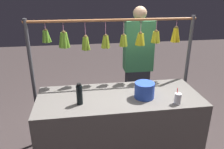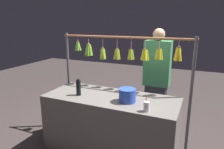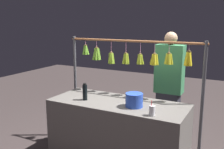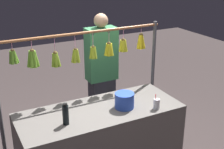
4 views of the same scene
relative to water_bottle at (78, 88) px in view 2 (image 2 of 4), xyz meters
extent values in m
cube|color=#66605B|center=(-0.44, -0.12, -0.54)|extent=(1.84, 0.74, 0.86)
cylinder|color=#4C4C51|center=(-1.45, -0.56, -0.13)|extent=(0.04, 0.04, 1.67)
cylinder|color=#4C4C51|center=(0.56, -0.56, -0.13)|extent=(0.04, 0.04, 1.67)
cylinder|color=#9E6038|center=(-0.44, -0.56, 0.67)|extent=(2.07, 0.03, 0.03)
torus|color=black|center=(-1.24, -0.56, 0.65)|extent=(0.04, 0.01, 0.04)
cylinder|color=pink|center=(-1.24, -0.56, 0.60)|extent=(0.01, 0.01, 0.09)
sphere|color=brown|center=(-1.24, -0.56, 0.55)|extent=(0.05, 0.05, 0.05)
cylinder|color=yellow|center=(-1.21, -0.56, 0.46)|extent=(0.07, 0.04, 0.18)
cylinder|color=yellow|center=(-1.23, -0.54, 0.46)|extent=(0.05, 0.07, 0.18)
cylinder|color=yellow|center=(-1.25, -0.55, 0.46)|extent=(0.07, 0.06, 0.19)
cylinder|color=yellow|center=(-1.25, -0.58, 0.46)|extent=(0.06, 0.06, 0.18)
cylinder|color=yellow|center=(-1.23, -0.59, 0.46)|extent=(0.05, 0.07, 0.18)
torus|color=black|center=(-0.98, -0.56, 0.65)|extent=(0.04, 0.02, 0.04)
cylinder|color=pink|center=(-0.98, -0.56, 0.58)|extent=(0.01, 0.01, 0.13)
sphere|color=brown|center=(-0.98, -0.56, 0.52)|extent=(0.05, 0.05, 0.05)
cylinder|color=gold|center=(-0.95, -0.56, 0.45)|extent=(0.06, 0.04, 0.15)
cylinder|color=gold|center=(-0.96, -0.54, 0.45)|extent=(0.05, 0.07, 0.15)
cylinder|color=gold|center=(-0.99, -0.54, 0.45)|extent=(0.05, 0.07, 0.15)
cylinder|color=gold|center=(-1.01, -0.57, 0.45)|extent=(0.06, 0.04, 0.15)
cylinder|color=gold|center=(-0.99, -0.59, 0.45)|extent=(0.05, 0.06, 0.15)
cylinder|color=gold|center=(-0.96, -0.59, 0.45)|extent=(0.05, 0.05, 0.15)
torus|color=black|center=(-0.78, -0.56, 0.65)|extent=(0.04, 0.01, 0.04)
cylinder|color=pink|center=(-0.78, -0.56, 0.57)|extent=(0.01, 0.01, 0.15)
sphere|color=brown|center=(-0.78, -0.56, 0.50)|extent=(0.05, 0.05, 0.05)
cylinder|color=gold|center=(-0.75, -0.56, 0.42)|extent=(0.07, 0.04, 0.15)
cylinder|color=gold|center=(-0.76, -0.54, 0.42)|extent=(0.05, 0.06, 0.15)
cylinder|color=gold|center=(-0.79, -0.54, 0.42)|extent=(0.06, 0.07, 0.16)
cylinder|color=gold|center=(-0.81, -0.56, 0.42)|extent=(0.06, 0.04, 0.15)
cylinder|color=gold|center=(-0.79, -0.59, 0.42)|extent=(0.06, 0.07, 0.16)
cylinder|color=gold|center=(-0.76, -0.59, 0.42)|extent=(0.06, 0.06, 0.15)
torus|color=black|center=(-0.57, -0.56, 0.65)|extent=(0.04, 0.01, 0.04)
cylinder|color=pink|center=(-0.57, -0.56, 0.56)|extent=(0.01, 0.01, 0.16)
sphere|color=brown|center=(-0.57, -0.56, 0.48)|extent=(0.04, 0.04, 0.04)
cylinder|color=#9CB127|center=(-0.54, -0.56, 0.41)|extent=(0.06, 0.03, 0.14)
cylinder|color=#9CB127|center=(-0.56, -0.54, 0.41)|extent=(0.05, 0.07, 0.15)
cylinder|color=#9CB127|center=(-0.58, -0.54, 0.41)|extent=(0.05, 0.06, 0.14)
cylinder|color=#9CB127|center=(-0.59, -0.56, 0.41)|extent=(0.05, 0.04, 0.14)
cylinder|color=#9CB127|center=(-0.58, -0.58, 0.41)|extent=(0.06, 0.06, 0.15)
cylinder|color=#9CB127|center=(-0.56, -0.59, 0.41)|extent=(0.04, 0.05, 0.14)
torus|color=black|center=(-0.35, -0.56, 0.65)|extent=(0.04, 0.01, 0.04)
cylinder|color=pink|center=(-0.35, -0.56, 0.56)|extent=(0.01, 0.01, 0.17)
sphere|color=brown|center=(-0.35, -0.56, 0.48)|extent=(0.05, 0.05, 0.05)
cylinder|color=#97B027|center=(-0.32, -0.56, 0.41)|extent=(0.06, 0.04, 0.15)
cylinder|color=#97B027|center=(-0.33, -0.54, 0.41)|extent=(0.06, 0.07, 0.16)
cylinder|color=#97B027|center=(-0.36, -0.54, 0.41)|extent=(0.05, 0.06, 0.16)
cylinder|color=#97B027|center=(-0.37, -0.57, 0.41)|extent=(0.06, 0.04, 0.15)
cylinder|color=#97B027|center=(-0.36, -0.59, 0.41)|extent=(0.05, 0.07, 0.16)
cylinder|color=#97B027|center=(-0.34, -0.59, 0.41)|extent=(0.05, 0.06, 0.16)
torus|color=black|center=(-0.10, -0.56, 0.65)|extent=(0.04, 0.02, 0.04)
cylinder|color=pink|center=(-0.10, -0.56, 0.56)|extent=(0.01, 0.01, 0.17)
sphere|color=brown|center=(-0.10, -0.56, 0.47)|extent=(0.05, 0.05, 0.05)
cylinder|color=#82A92A|center=(-0.08, -0.56, 0.40)|extent=(0.06, 0.04, 0.16)
cylinder|color=#82A92A|center=(-0.10, -0.54, 0.40)|extent=(0.04, 0.06, 0.16)
cylinder|color=#82A92A|center=(-0.12, -0.55, 0.40)|extent=(0.07, 0.06, 0.17)
cylinder|color=#82A92A|center=(-0.12, -0.58, 0.40)|extent=(0.06, 0.05, 0.16)
cylinder|color=#82A92A|center=(-0.10, -0.59, 0.40)|extent=(0.05, 0.07, 0.16)
torus|color=black|center=(0.15, -0.56, 0.65)|extent=(0.04, 0.01, 0.04)
cylinder|color=pink|center=(0.15, -0.56, 0.59)|extent=(0.01, 0.01, 0.11)
sphere|color=brown|center=(0.15, -0.56, 0.54)|extent=(0.05, 0.05, 0.05)
cylinder|color=#6BA12C|center=(0.18, -0.56, 0.45)|extent=(0.07, 0.04, 0.18)
cylinder|color=#6BA12C|center=(0.17, -0.53, 0.45)|extent=(0.07, 0.08, 0.19)
cylinder|color=#6BA12C|center=(0.14, -0.53, 0.45)|extent=(0.05, 0.07, 0.18)
cylinder|color=#6BA12C|center=(0.12, -0.55, 0.45)|extent=(0.07, 0.05, 0.19)
cylinder|color=#6BA12C|center=(0.12, -0.58, 0.45)|extent=(0.07, 0.05, 0.19)
cylinder|color=#6BA12C|center=(0.14, -0.60, 0.45)|extent=(0.05, 0.07, 0.18)
cylinder|color=#6BA12C|center=(0.17, -0.59, 0.45)|extent=(0.06, 0.06, 0.19)
torus|color=black|center=(0.35, -0.56, 0.65)|extent=(0.04, 0.01, 0.04)
cylinder|color=pink|center=(0.35, -0.56, 0.61)|extent=(0.01, 0.01, 0.08)
sphere|color=brown|center=(0.35, -0.56, 0.57)|extent=(0.04, 0.04, 0.04)
cylinder|color=#659F2D|center=(0.37, -0.56, 0.50)|extent=(0.05, 0.03, 0.14)
cylinder|color=#659F2D|center=(0.36, -0.54, 0.50)|extent=(0.05, 0.06, 0.15)
cylinder|color=#659F2D|center=(0.34, -0.54, 0.50)|extent=(0.05, 0.05, 0.15)
cylinder|color=#659F2D|center=(0.33, -0.56, 0.50)|extent=(0.07, 0.04, 0.14)
cylinder|color=#659F2D|center=(0.34, -0.58, 0.50)|extent=(0.05, 0.06, 0.15)
cylinder|color=#659F2D|center=(0.36, -0.58, 0.50)|extent=(0.05, 0.05, 0.15)
cylinder|color=black|center=(0.00, 0.00, -0.01)|extent=(0.06, 0.06, 0.21)
cylinder|color=black|center=(0.00, 0.00, 0.11)|extent=(0.05, 0.05, 0.02)
cylinder|color=blue|center=(-0.71, -0.04, -0.02)|extent=(0.22, 0.22, 0.17)
cylinder|color=silver|center=(-1.01, 0.15, -0.05)|extent=(0.07, 0.07, 0.12)
cylinder|color=red|center=(-1.00, 0.15, -0.02)|extent=(0.01, 0.03, 0.18)
cube|color=#2D2D38|center=(-0.88, -0.99, -0.55)|extent=(0.33, 0.23, 0.84)
cube|color=#3F8C59|center=(-0.88, -0.99, 0.23)|extent=(0.42, 0.23, 0.73)
sphere|color=tan|center=(-0.88, -0.99, 0.69)|extent=(0.19, 0.19, 0.19)
camera|label=1|loc=(-0.03, 2.10, 1.04)|focal=35.91mm
camera|label=2|loc=(-1.54, 2.33, 0.90)|focal=33.40mm
camera|label=3|loc=(-1.94, 2.88, 0.96)|focal=42.34mm
camera|label=4|loc=(0.85, 2.64, 1.49)|focal=49.25mm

